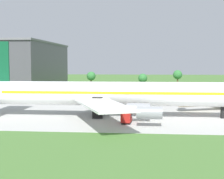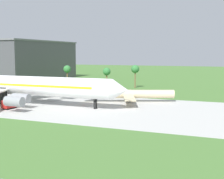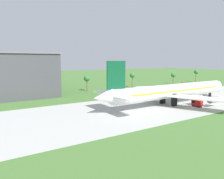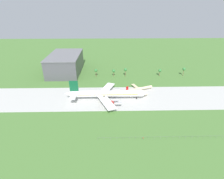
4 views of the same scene
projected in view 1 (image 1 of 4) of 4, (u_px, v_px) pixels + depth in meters
name	position (u px, v px, depth m)	size (l,w,h in m)	color
jet_airliner	(107.00, 94.00, 83.14)	(74.19, 52.05, 18.36)	white
baggage_tug	(127.00, 117.00, 74.31)	(2.33, 4.36, 2.56)	black
terminal_building	(15.00, 67.00, 158.65)	(36.72, 61.20, 22.36)	#47474C
palm_tree_row	(210.00, 77.00, 133.67)	(106.96, 3.60, 10.46)	brown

